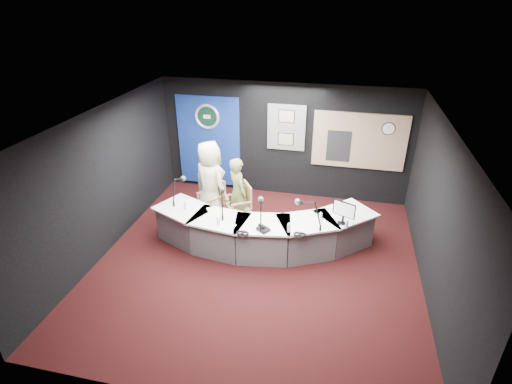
% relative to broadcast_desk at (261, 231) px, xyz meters
% --- Properties ---
extents(ground, '(6.00, 6.00, 0.00)m').
position_rel_broadcast_desk_xyz_m(ground, '(0.05, -0.55, -0.38)').
color(ground, black).
rests_on(ground, ground).
extents(ceiling, '(6.00, 6.00, 0.02)m').
position_rel_broadcast_desk_xyz_m(ceiling, '(0.05, -0.55, 2.42)').
color(ceiling, silver).
rests_on(ceiling, ground).
extents(wall_back, '(6.00, 0.02, 2.80)m').
position_rel_broadcast_desk_xyz_m(wall_back, '(0.05, 2.45, 1.02)').
color(wall_back, black).
rests_on(wall_back, ground).
extents(wall_front, '(6.00, 0.02, 2.80)m').
position_rel_broadcast_desk_xyz_m(wall_front, '(0.05, -3.55, 1.02)').
color(wall_front, black).
rests_on(wall_front, ground).
extents(wall_left, '(0.02, 6.00, 2.80)m').
position_rel_broadcast_desk_xyz_m(wall_left, '(-2.95, -0.55, 1.02)').
color(wall_left, black).
rests_on(wall_left, ground).
extents(wall_right, '(0.02, 6.00, 2.80)m').
position_rel_broadcast_desk_xyz_m(wall_right, '(3.05, -0.55, 1.02)').
color(wall_right, black).
rests_on(wall_right, ground).
extents(broadcast_desk, '(4.50, 1.90, 0.75)m').
position_rel_broadcast_desk_xyz_m(broadcast_desk, '(0.00, 0.00, 0.00)').
color(broadcast_desk, silver).
rests_on(broadcast_desk, ground).
extents(backdrop_panel, '(1.60, 0.05, 2.30)m').
position_rel_broadcast_desk_xyz_m(backdrop_panel, '(-1.85, 2.42, 0.88)').
color(backdrop_panel, navy).
rests_on(backdrop_panel, wall_back).
extents(agency_seal, '(0.63, 0.07, 0.63)m').
position_rel_broadcast_desk_xyz_m(agency_seal, '(-1.85, 2.38, 1.52)').
color(agency_seal, silver).
rests_on(agency_seal, backdrop_panel).
extents(seal_center, '(0.48, 0.01, 0.48)m').
position_rel_broadcast_desk_xyz_m(seal_center, '(-1.85, 2.38, 1.52)').
color(seal_center, black).
rests_on(seal_center, backdrop_panel).
extents(pinboard, '(0.90, 0.04, 1.10)m').
position_rel_broadcast_desk_xyz_m(pinboard, '(0.10, 2.42, 1.38)').
color(pinboard, slate).
rests_on(pinboard, wall_back).
extents(framed_photo_upper, '(0.34, 0.02, 0.27)m').
position_rel_broadcast_desk_xyz_m(framed_photo_upper, '(0.10, 2.39, 1.65)').
color(framed_photo_upper, gray).
rests_on(framed_photo_upper, pinboard).
extents(framed_photo_lower, '(0.34, 0.02, 0.27)m').
position_rel_broadcast_desk_xyz_m(framed_photo_lower, '(0.10, 2.39, 1.09)').
color(framed_photo_lower, gray).
rests_on(framed_photo_lower, pinboard).
extents(booth_window_frame, '(2.12, 0.06, 1.32)m').
position_rel_broadcast_desk_xyz_m(booth_window_frame, '(1.80, 2.42, 1.18)').
color(booth_window_frame, '#9C7B61').
rests_on(booth_window_frame, wall_back).
extents(booth_glow, '(2.00, 0.02, 1.20)m').
position_rel_broadcast_desk_xyz_m(booth_glow, '(1.80, 2.41, 1.18)').
color(booth_glow, '#DFBC8C').
rests_on(booth_glow, booth_window_frame).
extents(equipment_rack, '(0.55, 0.02, 0.75)m').
position_rel_broadcast_desk_xyz_m(equipment_rack, '(1.35, 2.39, 1.03)').
color(equipment_rack, black).
rests_on(equipment_rack, booth_window_frame).
extents(wall_clock, '(0.28, 0.01, 0.28)m').
position_rel_broadcast_desk_xyz_m(wall_clock, '(2.40, 2.39, 1.52)').
color(wall_clock, white).
rests_on(wall_clock, booth_window_frame).
extents(armchair_left, '(0.68, 0.68, 0.86)m').
position_rel_broadcast_desk_xyz_m(armchair_left, '(-1.29, 0.81, 0.06)').
color(armchair_left, tan).
rests_on(armchair_left, ground).
extents(armchair_right, '(0.68, 0.68, 0.88)m').
position_rel_broadcast_desk_xyz_m(armchair_right, '(-0.66, 0.74, 0.06)').
color(armchair_right, tan).
rests_on(armchair_right, ground).
extents(draped_jacket, '(0.46, 0.38, 0.70)m').
position_rel_broadcast_desk_xyz_m(draped_jacket, '(-1.46, 1.00, 0.24)').
color(draped_jacket, gray).
rests_on(draped_jacket, armchair_left).
extents(person_man, '(1.09, 0.99, 1.86)m').
position_rel_broadcast_desk_xyz_m(person_man, '(-1.29, 0.81, 0.56)').
color(person_man, beige).
rests_on(person_man, ground).
extents(person_woman, '(0.66, 0.68, 1.58)m').
position_rel_broadcast_desk_xyz_m(person_woman, '(-0.66, 0.74, 0.41)').
color(person_woman, olive).
rests_on(person_woman, ground).
extents(computer_monitor, '(0.37, 0.18, 0.27)m').
position_rel_broadcast_desk_xyz_m(computer_monitor, '(1.57, -0.00, 0.70)').
color(computer_monitor, black).
rests_on(computer_monitor, broadcast_desk).
extents(desk_phone, '(0.28, 0.27, 0.05)m').
position_rel_broadcast_desk_xyz_m(desk_phone, '(0.17, -0.56, 0.40)').
color(desk_phone, black).
rests_on(desk_phone, broadcast_desk).
extents(headphones_near, '(0.21, 0.21, 0.03)m').
position_rel_broadcast_desk_xyz_m(headphones_near, '(0.84, -0.57, 0.39)').
color(headphones_near, black).
rests_on(headphones_near, broadcast_desk).
extents(headphones_far, '(0.23, 0.23, 0.04)m').
position_rel_broadcast_desk_xyz_m(headphones_far, '(-0.17, -0.75, 0.39)').
color(headphones_far, black).
rests_on(headphones_far, broadcast_desk).
extents(paper_stack, '(0.35, 0.37, 0.00)m').
position_rel_broadcast_desk_xyz_m(paper_stack, '(-0.95, -0.05, 0.38)').
color(paper_stack, white).
rests_on(paper_stack, broadcast_desk).
extents(notepad, '(0.26, 0.32, 0.00)m').
position_rel_broadcast_desk_xyz_m(notepad, '(-0.49, -0.58, 0.38)').
color(notepad, white).
rests_on(notepad, broadcast_desk).
extents(boom_mic_a, '(0.16, 0.74, 0.60)m').
position_rel_broadcast_desk_xyz_m(boom_mic_a, '(-1.79, 0.24, 0.68)').
color(boom_mic_a, black).
rests_on(boom_mic_a, broadcast_desk).
extents(boom_mic_b, '(0.29, 0.72, 0.60)m').
position_rel_broadcast_desk_xyz_m(boom_mic_b, '(-0.75, -0.07, 0.68)').
color(boom_mic_b, black).
rests_on(boom_mic_b, broadcast_desk).
extents(boom_mic_c, '(0.25, 0.73, 0.60)m').
position_rel_broadcast_desk_xyz_m(boom_mic_c, '(0.07, -0.31, 0.68)').
color(boom_mic_c, black).
rests_on(boom_mic_c, broadcast_desk).
extents(boom_mic_d, '(0.60, 0.51, 0.60)m').
position_rel_broadcast_desk_xyz_m(boom_mic_d, '(0.94, -0.14, 0.68)').
color(boom_mic_d, black).
rests_on(boom_mic_d, broadcast_desk).
extents(water_bottles, '(3.22, 0.62, 0.18)m').
position_rel_broadcast_desk_xyz_m(water_bottles, '(0.07, -0.26, 0.46)').
color(water_bottles, silver).
rests_on(water_bottles, broadcast_desk).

